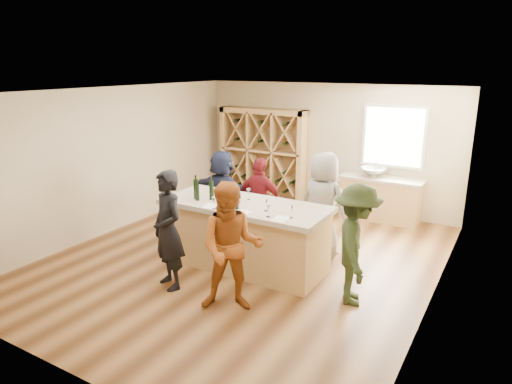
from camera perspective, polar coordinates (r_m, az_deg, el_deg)
The scene contains 36 objects.
floor at distance 7.90m, azimuth -1.38°, elevation -8.65°, with size 6.00×7.00×0.10m, color brown.
ceiling at distance 7.20m, azimuth -1.53°, elevation 12.86°, with size 6.00×7.00×0.10m, color white.
wall_back at distance 10.53m, azimuth 8.84°, elevation 5.68°, with size 6.00×0.10×2.80m, color #C3B18D.
wall_front at distance 4.93m, azimuth -23.97°, elevation -7.31°, with size 6.00×0.10×2.80m, color #C3B18D.
wall_left at distance 9.35m, azimuth -17.58°, elevation 3.85°, with size 0.10×7.00×2.80m, color #C3B18D.
wall_right at distance 6.41m, azimuth 22.41°, elevation -1.91°, with size 0.10×7.00×2.80m, color #C3B18D.
window_frame at distance 9.95m, azimuth 16.83°, elevation 6.65°, with size 1.30×0.06×1.30m, color white.
window_pane at distance 9.92m, azimuth 16.78°, elevation 6.62°, with size 1.18×0.01×1.18m, color white.
wine_rack at distance 10.97m, azimuth 0.91°, elevation 4.67°, with size 2.20×0.45×2.20m, color tan.
back_counter_base at distance 10.00m, azimuth 15.30°, elevation -0.96°, with size 1.60×0.58×0.86m, color tan.
back_counter_top at distance 9.88m, azimuth 15.50°, elevation 1.60°, with size 1.70×0.62×0.06m, color #B2A591.
sink at distance 9.91m, azimuth 14.44°, elevation 2.44°, with size 0.54×0.54×0.19m, color silver.
faucet at distance 10.06m, azimuth 14.75°, elevation 2.95°, with size 0.02×0.02×0.30m, color silver.
tasting_counter_base at distance 7.43m, azimuth -1.39°, elevation -5.67°, with size 2.60×1.00×1.00m, color tan.
tasting_counter_top at distance 7.25m, azimuth -1.42°, elevation -1.69°, with size 2.72×1.12×0.08m, color #B2A591.
wine_bottle_a at distance 7.50m, azimuth -7.52°, elevation 0.36°, with size 0.08×0.08×0.32m, color black.
wine_bottle_b at distance 7.40m, azimuth -7.35°, elevation -0.02°, with size 0.07×0.07×0.27m, color black.
wine_bottle_c at distance 7.42m, azimuth -5.59°, elevation 0.19°, with size 0.07×0.07×0.30m, color black.
wine_bottle_d at distance 7.24m, azimuth -4.49°, elevation -0.33°, with size 0.07×0.07×0.27m, color black.
wine_bottle_e at distance 7.19m, azimuth -4.06°, elevation -0.28°, with size 0.07×0.07×0.30m, color black.
wine_glass_a at distance 6.95m, azimuth -5.27°, elevation -1.35°, with size 0.07×0.07×0.20m, color white.
wine_glass_b at distance 6.73m, azimuth -2.17°, elevation -1.90°, with size 0.07×0.07×0.19m, color white.
wine_glass_c at distance 6.57m, azimuth 1.53°, elevation -2.44°, with size 0.06×0.06×0.17m, color white.
wine_glass_d at distance 6.82m, azimuth 1.26°, elevation -1.68°, with size 0.07×0.07×0.18m, color white.
wine_glass_e at distance 6.54m, azimuth 4.41°, elevation -2.49°, with size 0.07×0.07×0.18m, color white.
tasting_menu_a at distance 7.13m, azimuth -5.70°, elevation -1.73°, with size 0.20×0.27×0.00m, color white.
tasting_menu_b at distance 6.76m, azimuth -1.75°, elevation -2.62°, with size 0.20×0.27×0.00m, color white.
tasting_menu_c at distance 6.51m, azimuth 3.10°, elevation -3.38°, with size 0.20×0.27×0.00m, color white.
person_near_left at distance 6.75m, azimuth -10.94°, elevation -4.71°, with size 0.65×0.47×1.77m, color black.
person_near_right at distance 6.05m, azimuth -3.08°, elevation -6.91°, with size 0.86×0.47×1.77m, color #994C19.
person_server at distance 6.36m, azimuth 12.41°, elevation -6.46°, with size 1.10×0.51×1.70m, color #263319.
person_far_mid at distance 8.25m, azimuth 0.53°, elevation -1.22°, with size 0.94×0.48×1.61m, color #590F14.
person_far_right at distance 7.81m, azimuth 8.36°, elevation -1.58°, with size 0.89×0.58×1.82m, color slate.
person_far_left at distance 8.78m, azimuth -4.20°, elevation -0.07°, with size 1.53×0.55×1.65m, color #191E38.
wine_bottle_f at distance 6.92m, azimuth -2.39°, elevation -0.90°, with size 0.07×0.07×0.30m, color black.
wine_glass_f at distance 7.40m, azimuth -0.94°, elevation -0.27°, with size 0.07×0.07×0.18m, color white.
Camera 1 is at (3.80, -6.10, 3.22)m, focal length 32.00 mm.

